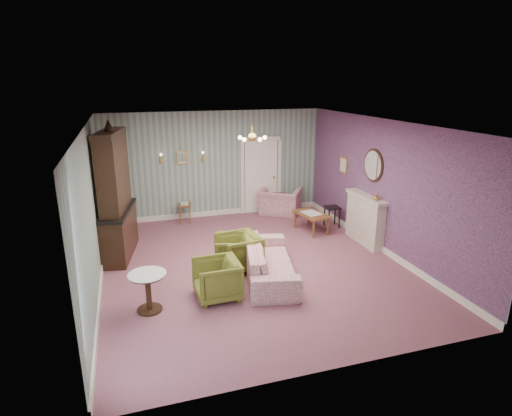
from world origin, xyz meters
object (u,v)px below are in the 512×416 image
object	(u,v)px
olive_chair_a	(217,278)
olive_chair_c	(234,250)
olive_chair_b	(239,250)
sofa_chintz	(270,255)
wingback_chair	(280,197)
pedestal_table	(148,292)
side_table_black	(332,217)
dresser	(114,192)
coffee_table	(311,222)
fireplace	(365,219)

from	to	relation	value
olive_chair_a	olive_chair_c	xyz separation A→B (m)	(0.60, 1.10, -0.00)
olive_chair_b	sofa_chintz	world-z (taller)	sofa_chintz
wingback_chair	pedestal_table	world-z (taller)	wingback_chair
olive_chair_a	side_table_black	world-z (taller)	olive_chair_a
olive_chair_a	dresser	size ratio (longest dim) A/B	0.27
dresser	wingback_chair	bearing A→B (deg)	32.05
olive_chair_c	wingback_chair	distance (m)	3.77
olive_chair_a	side_table_black	distance (m)	4.58
sofa_chintz	side_table_black	size ratio (longest dim) A/B	4.13
dresser	pedestal_table	distance (m)	2.86
olive_chair_c	coffee_table	distance (m)	2.82
coffee_table	side_table_black	bearing A→B (deg)	13.79
wingback_chair	coffee_table	size ratio (longest dim) A/B	1.17
sofa_chintz	coffee_table	world-z (taller)	sofa_chintz
olive_chair_c	sofa_chintz	bearing A→B (deg)	58.74
dresser	pedestal_table	size ratio (longest dim) A/B	4.21
coffee_table	fireplace	bearing A→B (deg)	-50.36
dresser	pedestal_table	world-z (taller)	dresser
olive_chair_c	side_table_black	world-z (taller)	olive_chair_c
sofa_chintz	side_table_black	distance (m)	3.35
olive_chair_c	sofa_chintz	size ratio (longest dim) A/B	0.34
olive_chair_c	pedestal_table	distance (m)	2.14
fireplace	side_table_black	bearing A→B (deg)	99.77
side_table_black	olive_chair_a	bearing A→B (deg)	-142.91
fireplace	side_table_black	distance (m)	1.27
side_table_black	pedestal_table	world-z (taller)	pedestal_table
olive_chair_c	side_table_black	bearing A→B (deg)	133.46
olive_chair_a	dresser	world-z (taller)	dresser
side_table_black	wingback_chair	bearing A→B (deg)	122.24
sofa_chintz	olive_chair_c	bearing A→B (deg)	56.39
olive_chair_a	olive_chair_c	bearing A→B (deg)	150.12
side_table_black	olive_chair_c	bearing A→B (deg)	-151.41
olive_chair_a	coffee_table	distance (m)	3.96
coffee_table	side_table_black	xyz separation A→B (m)	(0.67, 0.16, 0.03)
olive_chair_a	olive_chair_b	size ratio (longest dim) A/B	0.97
wingback_chair	olive_chair_c	bearing A→B (deg)	89.39
wingback_chair	fireplace	world-z (taller)	fireplace
dresser	fireplace	bearing A→B (deg)	0.87
olive_chair_a	pedestal_table	distance (m)	1.18
olive_chair_c	sofa_chintz	xyz separation A→B (m)	(0.55, -0.58, 0.06)
wingback_chair	olive_chair_a	bearing A→B (deg)	90.82
wingback_chair	coffee_table	xyz separation A→B (m)	(0.25, -1.61, -0.25)
olive_chair_b	fireplace	bearing A→B (deg)	90.88
olive_chair_b	dresser	size ratio (longest dim) A/B	0.28
sofa_chintz	pedestal_table	size ratio (longest dim) A/B	3.33
olive_chair_c	side_table_black	size ratio (longest dim) A/B	1.40
olive_chair_b	fireplace	world-z (taller)	fireplace
olive_chair_b	sofa_chintz	bearing A→B (deg)	34.12
sofa_chintz	pedestal_table	bearing A→B (deg)	117.25
wingback_chair	coffee_table	world-z (taller)	wingback_chair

